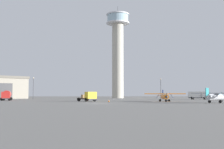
# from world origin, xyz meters

# --- Properties ---
(ground_plane) EXTENTS (400.00, 400.00, 0.00)m
(ground_plane) POSITION_xyz_m (0.00, 0.00, 0.00)
(ground_plane) COLOR gray
(control_tower) EXTENTS (11.02, 11.02, 44.50)m
(control_tower) POSITION_xyz_m (11.28, 77.29, 24.40)
(control_tower) COLOR #B2AD9E
(control_tower) RESTS_ON ground_plane
(airplane_orange) EXTENTS (10.48, 8.22, 3.08)m
(airplane_orange) POSITION_xyz_m (17.65, 13.42, 1.44)
(airplane_orange) COLOR orange
(airplane_orange) RESTS_ON ground_plane
(airplane_silver) EXTENTS (8.59, 9.16, 3.21)m
(airplane_silver) POSITION_xyz_m (25.29, 0.34, 1.50)
(airplane_silver) COLOR #B7BABF
(airplane_silver) RESTS_ON ground_plane
(truck_box_white) EXTENTS (6.86, 5.78, 2.84)m
(truck_box_white) POSITION_xyz_m (36.56, 40.50, 1.65)
(truck_box_white) COLOR #38383D
(truck_box_white) RESTS_ON ground_plane
(truck_fuel_tanker_red) EXTENTS (3.85, 6.47, 2.98)m
(truck_fuel_tanker_red) POSITION_xyz_m (-26.51, 28.84, 1.67)
(truck_fuel_tanker_red) COLOR #38383D
(truck_fuel_tanker_red) RESTS_ON ground_plane
(truck_flatbed_yellow) EXTENTS (5.61, 7.54, 2.52)m
(truck_flatbed_yellow) POSITION_xyz_m (-1.96, 17.07, 1.24)
(truck_flatbed_yellow) COLOR #38383D
(truck_flatbed_yellow) RESTS_ON ground_plane
(light_post_west) EXTENTS (0.44, 0.44, 8.28)m
(light_post_west) POSITION_xyz_m (-23.19, 51.66, 4.96)
(light_post_west) COLOR #38383D
(light_post_west) RESTS_ON ground_plane
(light_post_east) EXTENTS (0.44, 0.44, 7.70)m
(light_post_east) POSITION_xyz_m (24.20, 44.77, 4.65)
(light_post_east) COLOR #38383D
(light_post_east) RESTS_ON ground_plane
(traffic_cone_near_left) EXTENTS (0.36, 0.36, 0.70)m
(traffic_cone_near_left) POSITION_xyz_m (3.08, 10.06, 0.35)
(traffic_cone_near_left) COLOR black
(traffic_cone_near_left) RESTS_ON ground_plane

